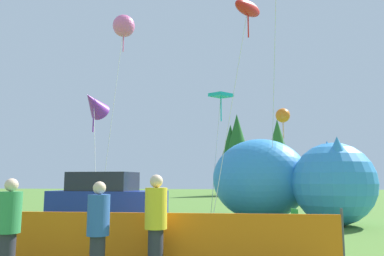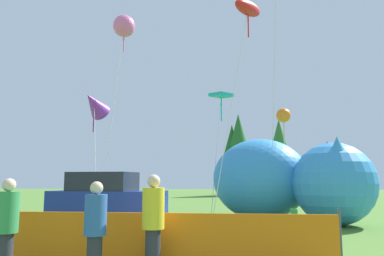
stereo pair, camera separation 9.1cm
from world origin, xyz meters
name	(u,v)px [view 2 (the right image)]	position (x,y,z in m)	size (l,w,h in m)	color
ground_plane	(176,239)	(0.00, 0.00, 0.00)	(120.00, 120.00, 0.00)	#4C752D
parked_car	(106,201)	(-2.90, 1.92, 1.00)	(4.24, 2.16, 2.05)	navy
folding_chair	(290,221)	(3.48, 0.92, 0.49)	(0.62, 0.62, 0.86)	#267F33
inflatable_cat	(283,182)	(3.75, 5.19, 1.66)	(7.24, 6.04, 3.60)	#338CD8
safety_fence	(103,242)	(-0.72, -4.15, 0.57)	(8.98, 0.21, 1.25)	orange
spectator_in_grey_shirt	(6,225)	(-2.11, -5.17, 0.98)	(0.39, 0.39, 1.80)	#2D2D38
spectator_in_green_shirt	(153,222)	(0.37, -4.57, 1.02)	(0.41, 0.41, 1.87)	#2D2D38
spectator_in_yellow_shirt	(95,228)	(-0.52, -5.09, 0.95)	(0.38, 0.38, 1.74)	#2D2D38
kite_red_lizard	(248,9)	(2.39, 3.99, 9.04)	(2.39, 2.33, 9.62)	silver
kite_pink_octopus	(124,26)	(-3.56, 5.44, 9.19)	(1.07, 1.89, 9.75)	silver
kite_teal_diamond	(221,97)	(1.07, 6.61, 5.80)	(1.28, 1.28, 6.01)	silver
kite_purple_delta	(94,104)	(-4.56, 4.52, 5.18)	(1.64, 2.71, 5.89)	silver
kite_orange_flower	(283,116)	(4.38, 9.61, 5.30)	(0.80, 2.15, 5.73)	silver
horizon_tree_east	(279,148)	(6.85, 36.45, 5.78)	(3.94, 3.94, 9.41)	brown
horizon_tree_west	(246,164)	(2.71, 38.91, 3.86)	(2.63, 2.63, 6.28)	brown
horizon_tree_mid	(232,152)	(1.04, 31.42, 4.96)	(3.39, 3.39, 8.08)	brown
horizon_tree_northeast	(239,145)	(1.79, 31.05, 5.67)	(3.87, 3.87, 9.23)	brown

